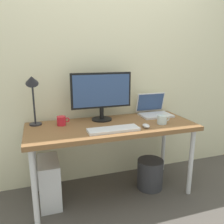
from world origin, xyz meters
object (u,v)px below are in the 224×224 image
Objects in this scene: desk_lamp at (32,88)px; mouse at (146,126)px; monitor at (102,93)px; glass_cup at (162,120)px; desk at (112,131)px; keyboard at (113,129)px; computer_tower at (49,182)px; coffee_mug at (62,121)px; wastebasket at (150,174)px; laptop at (153,110)px.

desk_lamp is 5.34× the size of mouse.
glass_cup is (0.50, -0.30, -0.23)m from monitor.
desk is at bearing -75.27° from monitor.
keyboard is 1.05× the size of computer_tower.
monitor is 5.15× the size of coffee_mug.
wastebasket is (0.44, -0.22, -0.82)m from monitor.
monitor is 1.41× the size of computer_tower.
monitor reaches higher than laptop.
desk is 17.10× the size of mouse.
mouse reaches higher than keyboard.
desk is 0.73m from computer_tower.
keyboard is (0.63, -0.35, -0.33)m from desk_lamp.
desk_lamp is 0.79m from keyboard.
coffee_mug is at bearing -13.55° from desk_lamp.
computer_tower is 0.99m from wastebasket.
computer_tower is (-0.59, 0.02, -0.43)m from desk.
mouse is 1.01m from computer_tower.
glass_cup is 1.18m from computer_tower.
wastebasket is at bearing -26.31° from monitor.
desk_lamp reaches higher than monitor.
mouse is (0.30, -0.36, -0.25)m from monitor.
monitor is 0.43m from keyboard.
coffee_mug is 0.27× the size of computer_tower.
mouse is 0.76m from coffee_mug.
desk is 0.32m from mouse.
glass_cup is (0.89, -0.24, -0.00)m from coffee_mug.
desk_lamp is at bearing 117.00° from computer_tower.
desk is at bearing -15.87° from coffee_mug.
wastebasket is at bearing -5.60° from desk.
glass_cup is 0.41× the size of wastebasket.
computer_tower is (-1.12, -0.17, -0.55)m from laptop.
keyboard is at bearing 178.51° from mouse.
desk_lamp is 1.05m from mouse.
mouse is (0.30, -0.01, 0.01)m from keyboard.
wastebasket is at bearing 126.44° from glass_cup.
wastebasket is at bearing 16.93° from keyboard.
coffee_mug is 0.93× the size of glass_cup.
mouse is at bearing -13.50° from computer_tower.
wastebasket is (0.44, 0.13, -0.56)m from keyboard.
desk_lamp is (-1.20, -0.02, 0.29)m from laptop.
monitor is at bearing 153.69° from wastebasket.
glass_cup is (1.12, -0.30, -0.30)m from desk_lamp.
monitor is at bearing 16.06° from computer_tower.
mouse is at bearing -134.29° from wastebasket.
keyboard is (0.00, -0.35, -0.25)m from monitor.
computer_tower is (-0.55, 0.20, -0.50)m from keyboard.
desk_lamp reaches higher than laptop.
wastebasket is at bearing -119.78° from laptop.
laptop is at bearing 8.84° from computer_tower.
monitor is 1.85× the size of laptop.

